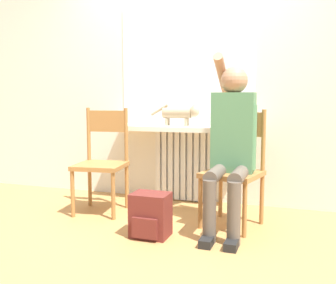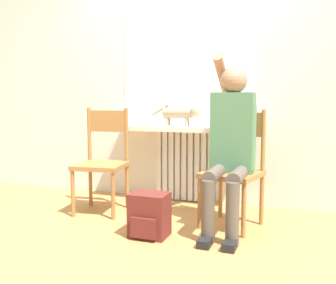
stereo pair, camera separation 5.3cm
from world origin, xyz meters
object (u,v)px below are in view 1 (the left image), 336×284
(chair_left, at_px, (102,160))
(backpack, at_px, (150,215))
(cat, at_px, (181,113))
(person, at_px, (231,139))
(chair_right, at_px, (235,167))

(chair_left, height_order, backpack, chair_left)
(cat, distance_m, backpack, 1.27)
(person, distance_m, cat, 0.90)
(person, bearing_deg, chair_left, 174.76)
(chair_left, relative_size, backpack, 2.86)
(chair_left, xyz_separation_m, chair_right, (1.24, -0.00, 0.00))
(chair_left, height_order, person, person)
(chair_right, bearing_deg, person, -81.49)
(chair_left, distance_m, cat, 0.91)
(chair_left, xyz_separation_m, backpack, (0.68, -0.50, -0.32))
(chair_right, distance_m, cat, 0.92)
(chair_right, height_order, cat, cat)
(person, bearing_deg, chair_right, 84.70)
(cat, xyz_separation_m, backpack, (0.07, -1.02, -0.75))
(chair_left, relative_size, person, 0.68)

